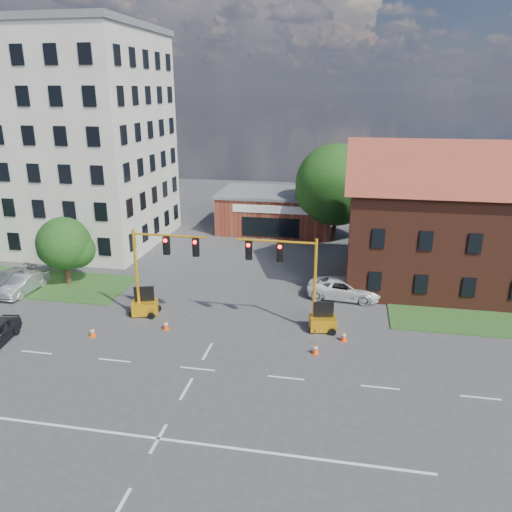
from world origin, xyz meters
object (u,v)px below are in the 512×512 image
signal_mast_east (289,272)px  pickup_white (344,289)px  trailer_west (145,306)px  trailer_east (323,322)px  signal_mast_west (159,264)px

signal_mast_east → pickup_white: bearing=58.3°
signal_mast_east → pickup_white: 7.42m
trailer_west → signal_mast_east: bearing=-19.5°
trailer_west → trailer_east: (12.28, -0.14, -0.02)m
signal_mast_west → pickup_white: 13.87m
trailer_west → pickup_white: bearing=3.7°
signal_mast_east → pickup_white: signal_mast_east is taller
trailer_west → pickup_white: trailer_west is taller
trailer_east → trailer_west: bearing=168.4°
signal_mast_east → signal_mast_west: bearing=180.0°
signal_mast_east → trailer_west: size_ratio=3.04×
signal_mast_east → pickup_white: size_ratio=1.14×
signal_mast_west → trailer_east: size_ratio=3.23×
trailer_east → signal_mast_east: bearing=170.3°
signal_mast_west → signal_mast_east: size_ratio=1.00×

